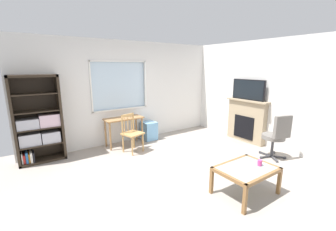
% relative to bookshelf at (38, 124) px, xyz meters
% --- Properties ---
extents(ground, '(6.27, 6.00, 0.02)m').
position_rel_bookshelf_xyz_m(ground, '(2.14, -2.26, -0.81)').
color(ground, '#9E9389').
extents(wall_back_with_window, '(5.27, 0.15, 2.64)m').
position_rel_bookshelf_xyz_m(wall_back_with_window, '(2.17, 0.24, 0.49)').
color(wall_back_with_window, silver).
rests_on(wall_back_with_window, ground).
extents(wall_right, '(0.12, 5.20, 2.64)m').
position_rel_bookshelf_xyz_m(wall_right, '(4.84, -2.26, 0.51)').
color(wall_right, silver).
rests_on(wall_right, ground).
extents(bookshelf, '(0.90, 0.38, 1.83)m').
position_rel_bookshelf_xyz_m(bookshelf, '(0.00, 0.00, 0.00)').
color(bookshelf, '#2D2319').
rests_on(bookshelf, ground).
extents(desk_under_window, '(0.96, 0.44, 0.72)m').
position_rel_bookshelf_xyz_m(desk_under_window, '(1.86, -0.11, -0.21)').
color(desk_under_window, '#A37547').
rests_on(desk_under_window, ground).
extents(wooden_chair, '(0.51, 0.50, 0.90)m').
position_rel_bookshelf_xyz_m(wooden_chair, '(1.82, -0.63, -0.34)').
color(wooden_chair, tan).
rests_on(wooden_chair, ground).
extents(plastic_drawer_unit, '(0.35, 0.40, 0.49)m').
position_rel_bookshelf_xyz_m(plastic_drawer_unit, '(2.61, -0.06, -0.56)').
color(plastic_drawer_unit, '#72ADDB').
rests_on(plastic_drawer_unit, ground).
extents(fireplace, '(0.26, 1.18, 1.14)m').
position_rel_bookshelf_xyz_m(fireplace, '(4.69, -1.69, -0.23)').
color(fireplace, tan).
rests_on(fireplace, ground).
extents(tv, '(0.06, 0.94, 0.53)m').
position_rel_bookshelf_xyz_m(tv, '(4.67, -1.69, 0.59)').
color(tv, black).
rests_on(tv, fireplace).
extents(office_chair, '(0.58, 0.61, 1.00)m').
position_rel_bookshelf_xyz_m(office_chair, '(4.21, -2.81, -0.25)').
color(office_chair, slate).
rests_on(office_chair, ground).
extents(coffee_table, '(0.92, 0.68, 0.45)m').
position_rel_bookshelf_xyz_m(coffee_table, '(2.52, -3.29, -0.42)').
color(coffee_table, '#8C9E99').
rests_on(coffee_table, ground).
extents(sippy_cup, '(0.07, 0.07, 0.09)m').
position_rel_bookshelf_xyz_m(sippy_cup, '(2.75, -3.36, -0.31)').
color(sippy_cup, '#DB3D84').
rests_on(sippy_cup, coffee_table).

